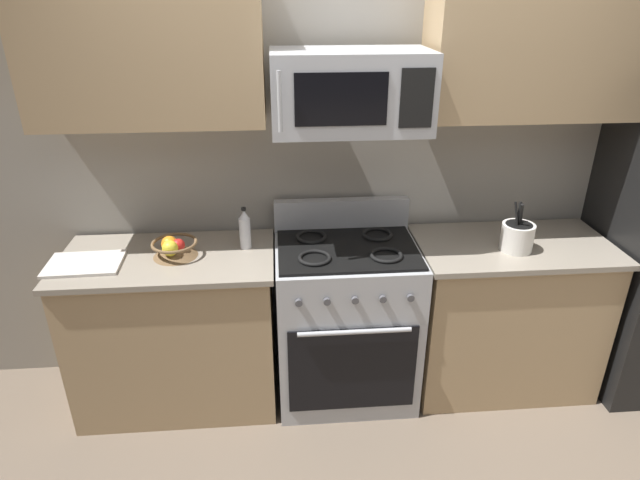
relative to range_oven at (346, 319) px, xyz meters
The scene contains 12 objects.
ground_plane 0.79m from the range_oven, 90.00° to the right, with size 16.00×16.00×0.00m, color #6B5B4C.
wall_back 0.91m from the range_oven, 90.00° to the left, with size 8.00×0.10×2.60m, color #9E998E.
counter_left 0.94m from the range_oven, behind, with size 1.10×0.60×0.91m.
range_oven is the anchor object (origin of this frame).
counter_right 0.91m from the range_oven, ahead, with size 1.05×0.60×0.91m.
microwave 1.25m from the range_oven, 90.05° to the left, with size 0.74×0.44×0.37m.
upper_cabinets_left 1.74m from the range_oven, behind, with size 1.09×0.34×0.75m.
upper_cabinets_right 1.73m from the range_oven, ahead, with size 1.04×0.34×0.75m.
utensil_crock 1.02m from the range_oven, ahead, with size 0.17×0.17×0.27m.
fruit_basket 1.02m from the range_oven, behind, with size 0.23×0.23×0.11m.
cutting_board 1.40m from the range_oven, behind, with size 0.36×0.26×0.02m, color silver.
bottle_vinegar 0.76m from the range_oven, behind, with size 0.06×0.06×0.23m.
Camera 1 is at (-0.35, -1.90, 2.17)m, focal length 30.23 mm.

